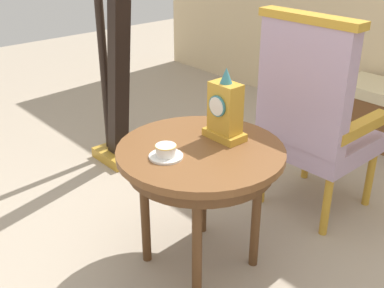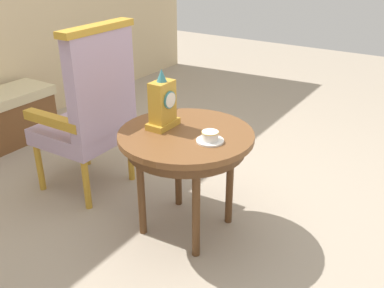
{
  "view_description": "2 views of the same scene",
  "coord_description": "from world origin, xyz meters",
  "px_view_note": "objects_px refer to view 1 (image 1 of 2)",
  "views": [
    {
      "loc": [
        1.31,
        -1.29,
        1.56
      ],
      "look_at": [
        -0.15,
        -0.01,
        0.63
      ],
      "focal_mm": 44.8,
      "sensor_mm": 36.0,
      "label": 1
    },
    {
      "loc": [
        -1.9,
        -1.23,
        1.59
      ],
      "look_at": [
        -0.03,
        -0.01,
        0.53
      ],
      "focal_mm": 40.65,
      "sensor_mm": 36.0,
      "label": 2
    }
  ],
  "objects_px": {
    "harp": "(114,60)",
    "armchair": "(313,115)",
    "mantel_clock": "(225,111)",
    "side_table": "(201,163)",
    "teacup_left": "(166,152)"
  },
  "relations": [
    {
      "from": "teacup_left",
      "to": "harp",
      "type": "xyz_separation_m",
      "value": [
        -1.14,
        0.48,
        0.07
      ]
    },
    {
      "from": "harp",
      "to": "armchair",
      "type": "bearing_deg",
      "value": 20.82
    },
    {
      "from": "teacup_left",
      "to": "harp",
      "type": "distance_m",
      "value": 1.24
    },
    {
      "from": "armchair",
      "to": "harp",
      "type": "bearing_deg",
      "value": -159.18
    },
    {
      "from": "armchair",
      "to": "mantel_clock",
      "type": "bearing_deg",
      "value": -94.62
    },
    {
      "from": "side_table",
      "to": "armchair",
      "type": "height_order",
      "value": "armchair"
    },
    {
      "from": "armchair",
      "to": "harp",
      "type": "xyz_separation_m",
      "value": [
        -1.21,
        -0.46,
        0.13
      ]
    },
    {
      "from": "side_table",
      "to": "harp",
      "type": "distance_m",
      "value": 1.22
    },
    {
      "from": "teacup_left",
      "to": "mantel_clock",
      "type": "height_order",
      "value": "mantel_clock"
    },
    {
      "from": "mantel_clock",
      "to": "teacup_left",
      "type": "bearing_deg",
      "value": -94.38
    },
    {
      "from": "armchair",
      "to": "harp",
      "type": "height_order",
      "value": "harp"
    },
    {
      "from": "side_table",
      "to": "armchair",
      "type": "relative_size",
      "value": 0.66
    },
    {
      "from": "teacup_left",
      "to": "side_table",
      "type": "bearing_deg",
      "value": 80.1
    },
    {
      "from": "mantel_clock",
      "to": "harp",
      "type": "distance_m",
      "value": 1.17
    },
    {
      "from": "teacup_left",
      "to": "mantel_clock",
      "type": "distance_m",
      "value": 0.34
    }
  ]
}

